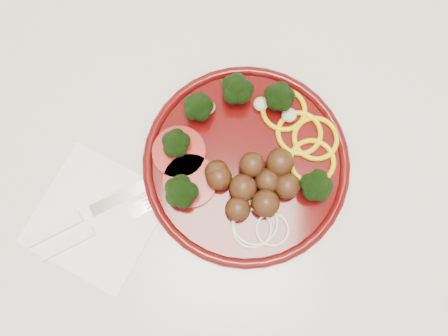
{
  "coord_description": "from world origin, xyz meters",
  "views": [
    {
      "loc": [
        -0.12,
        1.59,
        1.49
      ],
      "look_at": [
        -0.12,
        1.72,
        0.92
      ],
      "focal_mm": 35.0,
      "sensor_mm": 36.0,
      "label": 1
    }
  ],
  "objects_px": {
    "napkin": "(96,217)",
    "fork": "(83,236)",
    "knife": "(77,218)",
    "plate": "(245,160)"
  },
  "relations": [
    {
      "from": "knife",
      "to": "fork",
      "type": "height_order",
      "value": "knife"
    },
    {
      "from": "fork",
      "to": "plate",
      "type": "bearing_deg",
      "value": -1.96
    },
    {
      "from": "napkin",
      "to": "knife",
      "type": "height_order",
      "value": "knife"
    },
    {
      "from": "plate",
      "to": "knife",
      "type": "height_order",
      "value": "plate"
    },
    {
      "from": "fork",
      "to": "knife",
      "type": "bearing_deg",
      "value": 83.0
    },
    {
      "from": "knife",
      "to": "fork",
      "type": "bearing_deg",
      "value": -97.0
    },
    {
      "from": "napkin",
      "to": "fork",
      "type": "height_order",
      "value": "fork"
    },
    {
      "from": "plate",
      "to": "napkin",
      "type": "distance_m",
      "value": 0.22
    },
    {
      "from": "knife",
      "to": "fork",
      "type": "relative_size",
      "value": 1.13
    },
    {
      "from": "napkin",
      "to": "knife",
      "type": "xyz_separation_m",
      "value": [
        -0.02,
        -0.0,
        0.01
      ]
    }
  ]
}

